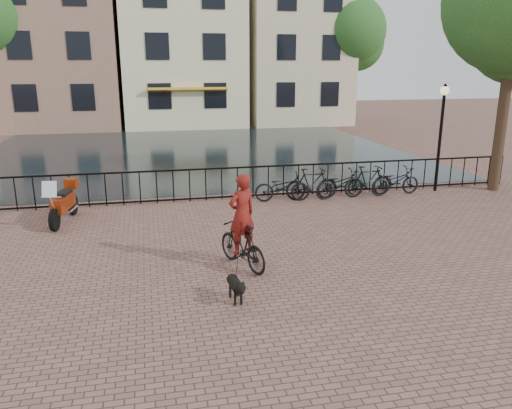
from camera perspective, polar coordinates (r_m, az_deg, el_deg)
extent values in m
plane|color=brown|center=(8.45, 4.49, -13.31)|extent=(100.00, 100.00, 0.00)
plane|color=black|center=(24.80, -7.14, 6.04)|extent=(20.00, 20.00, 0.00)
cube|color=black|center=(15.53, -3.97, 4.15)|extent=(20.00, 0.05, 0.05)
cube|color=black|center=(15.74, -3.91, 0.87)|extent=(20.00, 0.05, 0.05)
cube|color=#83614C|center=(37.48, -21.53, 17.54)|extent=(7.50, 9.00, 12.00)
cube|color=beige|center=(37.19, -8.60, 17.66)|extent=(8.00, 9.00, 11.00)
cube|color=gold|center=(32.51, -7.79, 12.89)|extent=(5.00, 0.60, 0.15)
cube|color=beige|center=(38.64, 3.94, 18.82)|extent=(7.00, 9.00, 12.50)
cylinder|color=black|center=(18.38, 26.45, 10.04)|extent=(0.36, 0.36, 5.60)
cylinder|color=black|center=(36.92, 10.56, 13.67)|extent=(0.36, 0.36, 5.95)
sphere|color=#1B531F|center=(36.98, 10.84, 18.93)|extent=(4.76, 4.76, 4.76)
cylinder|color=black|center=(17.60, 20.24, 6.57)|extent=(0.10, 0.10, 3.20)
sphere|color=beige|center=(17.44, 20.77, 12.08)|extent=(0.30, 0.30, 0.30)
imported|color=black|center=(10.35, -1.59, -4.55)|extent=(1.11, 1.76, 1.02)
imported|color=maroon|center=(10.10, -1.62, -0.20)|extent=(0.86, 0.73, 2.01)
imported|color=black|center=(15.44, 3.03, 2.01)|extent=(1.77, 0.77, 0.90)
imported|color=black|center=(15.70, 6.38, 2.35)|extent=(1.67, 0.50, 1.00)
imported|color=black|center=(16.04, 9.59, 2.33)|extent=(1.79, 0.86, 0.90)
imported|color=black|center=(16.40, 12.69, 2.63)|extent=(1.70, 0.60, 1.00)
imported|color=black|center=(16.83, 15.62, 2.59)|extent=(1.76, 0.74, 0.90)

